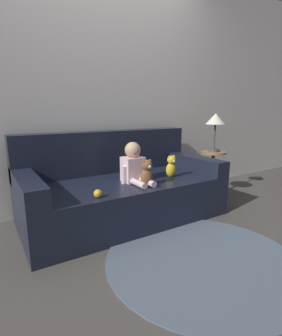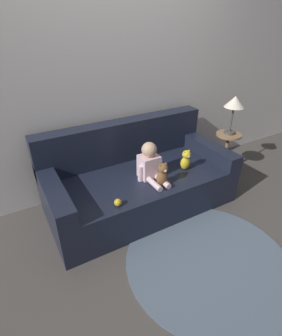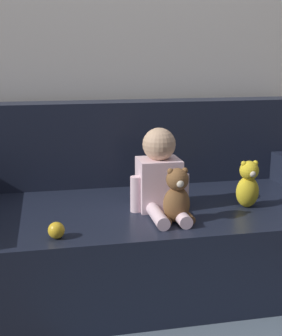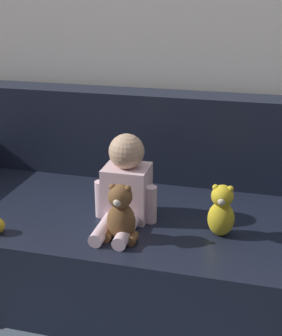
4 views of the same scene
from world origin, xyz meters
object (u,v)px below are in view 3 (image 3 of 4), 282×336
object	(u,v)px
couch	(141,220)
toy_ball	(56,230)
plush_toy_side	(248,184)
person_baby	(160,177)
teddy_bear_brown	(177,197)

from	to	relation	value
couch	toy_ball	distance (m)	0.60
couch	plush_toy_side	distance (m)	0.53
person_baby	teddy_bear_brown	distance (m)	0.18
toy_ball	plush_toy_side	bearing A→B (deg)	13.30
couch	person_baby	bearing A→B (deg)	-75.36
toy_ball	teddy_bear_brown	bearing A→B (deg)	8.79
person_baby	plush_toy_side	bearing A→B (deg)	-6.34
couch	plush_toy_side	bearing A→B (deg)	-26.54
couch	person_baby	distance (m)	0.31
plush_toy_side	teddy_bear_brown	bearing A→B (deg)	-160.93
person_baby	plush_toy_side	world-z (taller)	person_baby
couch	teddy_bear_brown	distance (m)	0.41
teddy_bear_brown	toy_ball	size ratio (longest dim) A/B	3.63
couch	teddy_bear_brown	bearing A→B (deg)	-77.65
person_baby	teddy_bear_brown	bearing A→B (deg)	-80.06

